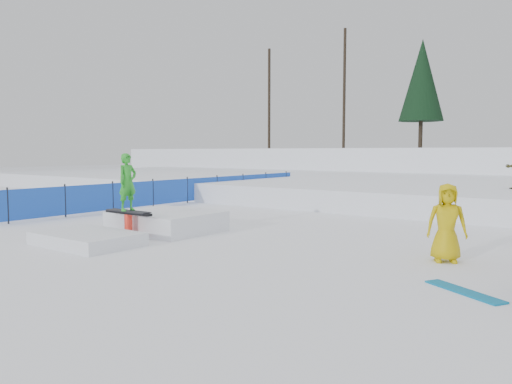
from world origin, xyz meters
The scene contains 7 objects.
ground centered at (0.00, 0.00, 0.00)m, with size 120.00×120.00×0.00m, color white.
snow_berm centered at (0.00, 30.00, 1.20)m, with size 60.00×14.00×2.40m, color white.
snow_midrise centered at (0.00, 16.00, 0.40)m, with size 50.00×18.00×0.80m, color white.
safety_fence centered at (-6.50, 6.60, 0.55)m, with size 0.05×16.00×1.10m.
spectator_yellow centered at (5.51, 1.50, 0.77)m, with size 0.75×0.49×1.54m, color #C1A609.
loose_board_teal centered at (6.36, -0.55, 0.01)m, with size 1.40×0.28×0.03m, color #086795.
jib_rail_feature centered at (-1.67, 0.14, 0.30)m, with size 2.60×4.40×2.11m.
Camera 1 is at (8.25, -8.47, 2.16)m, focal length 35.00 mm.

